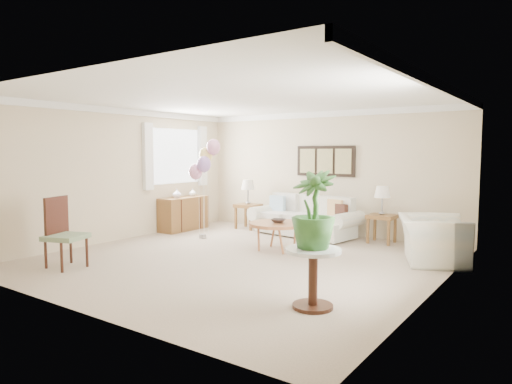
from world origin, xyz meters
TOP-DOWN VIEW (x-y plane):
  - ground_plane at (0.00, 0.00)m, footprint 6.00×6.00m
  - room_shell at (-0.11, 0.09)m, footprint 6.04×6.04m
  - wall_art_triptych at (0.00, 2.96)m, footprint 1.35×0.06m
  - sofa at (-0.18, 2.45)m, footprint 2.39×1.15m
  - end_table_left at (-1.68, 2.47)m, footprint 0.52×0.47m
  - end_table_right at (1.39, 2.60)m, footprint 0.50×0.46m
  - lamp_left at (-1.68, 2.47)m, footprint 0.31×0.31m
  - lamp_right at (1.39, 2.60)m, footprint 0.31×0.31m
  - coffee_table at (0.10, 0.89)m, footprint 0.99×0.99m
  - decor_bowl at (0.12, 0.90)m, footprint 0.32×0.32m
  - armchair at (2.59, 1.53)m, footprint 1.33×1.41m
  - side_table at (2.04, -1.42)m, footprint 0.62×0.62m
  - potted_plant at (2.03, -1.41)m, footprint 0.51×0.51m
  - accent_chair at (-1.93, -1.96)m, footprint 0.66×0.66m
  - credenza at (-2.76, 1.50)m, footprint 0.46×1.20m
  - vase_white at (-2.74, 1.28)m, footprint 0.23×0.23m
  - vase_sage at (-2.74, 1.78)m, footprint 0.21×0.21m
  - balloon_cluster at (-1.69, 1.02)m, footprint 0.58×0.49m

SIDE VIEW (x-z plane):
  - ground_plane at x=0.00m, z-range 0.00..0.00m
  - sofa at x=-0.18m, z-range -0.09..0.75m
  - armchair at x=2.59m, z-range 0.00..0.73m
  - credenza at x=-2.76m, z-range 0.00..0.74m
  - coffee_table at x=0.10m, z-range 0.21..0.71m
  - end_table_right at x=1.39m, z-range 0.19..0.73m
  - end_table_left at x=-1.68m, z-range 0.19..0.76m
  - side_table at x=2.04m, z-range 0.17..0.85m
  - decor_bowl at x=0.12m, z-range 0.50..0.56m
  - accent_chair at x=-1.93m, z-range 0.02..1.09m
  - vase_sage at x=-2.74m, z-range 0.74..0.91m
  - vase_white at x=-2.74m, z-range 0.74..0.93m
  - lamp_right at x=1.39m, z-range 0.69..1.24m
  - lamp_left at x=-1.68m, z-range 0.71..1.26m
  - potted_plant at x=2.03m, z-range 0.68..1.54m
  - wall_art_triptych at x=0.00m, z-range 1.23..1.88m
  - balloon_cluster at x=-1.69m, z-range 0.58..2.58m
  - room_shell at x=-0.11m, z-range 0.33..2.93m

